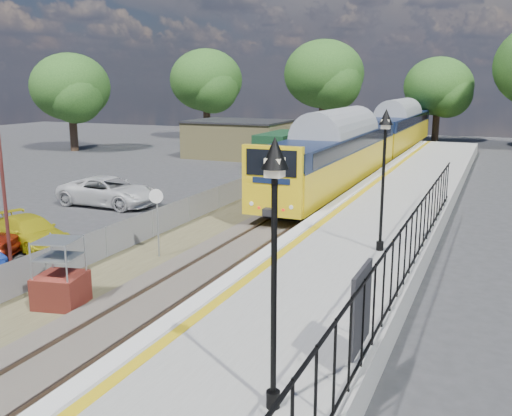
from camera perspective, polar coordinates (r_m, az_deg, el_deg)
The scene contains 15 objects.
ground at distance 16.21m, azimuth -11.49°, elevation -10.69°, with size 120.00×120.00×0.00m, color #2D2D30.
track_bed at distance 24.46m, azimuth 0.54°, elevation -2.23°, with size 5.90×80.00×0.29m.
platform at distance 21.45m, azimuth 10.38°, elevation -3.57°, with size 5.00×70.00×0.90m, color gray.
platform_edge at distance 21.86m, azimuth 5.15°, elevation -1.87°, with size 0.90×70.00×0.01m.
victorian_lamp_south at distance 8.97m, azimuth 1.85°, elevation -0.50°, with size 0.44×0.44×4.60m.
victorian_lamp_north at distance 18.56m, azimuth 12.74°, elevation 5.96°, with size 0.44×0.44×4.60m.
palisade_fence at distance 15.21m, azimuth 14.23°, elevation -5.02°, with size 0.12×26.00×2.00m.
wire_fence at distance 27.96m, azimuth -4.66°, elevation 0.67°, with size 0.06×52.00×1.20m.
outbuilding at distance 47.81m, azimuth -0.98°, elevation 6.76°, with size 10.80×10.10×3.12m.
tree_line at distance 54.62m, azimuth 16.07°, elevation 12.34°, with size 56.80×43.80×11.88m.
train at distance 43.30m, azimuth 11.76°, elevation 6.98°, with size 2.82×40.83×3.51m.
brick_plinth at distance 17.18m, azimuth -19.02°, elevation -6.31°, with size 1.49×1.49×2.03m.
speed_sign at distance 20.81m, azimuth -9.87°, elevation -0.40°, with size 0.50×0.19×2.58m.
car_yellow at distance 23.88m, azimuth -21.62°, elevation -2.25°, with size 1.67×4.11×1.19m, color gold.
car_white at distance 30.58m, azimuth -14.49°, elevation 1.62°, with size 2.48×5.37×1.49m, color silver.
Camera 1 is at (8.70, -12.13, 6.32)m, focal length 40.00 mm.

